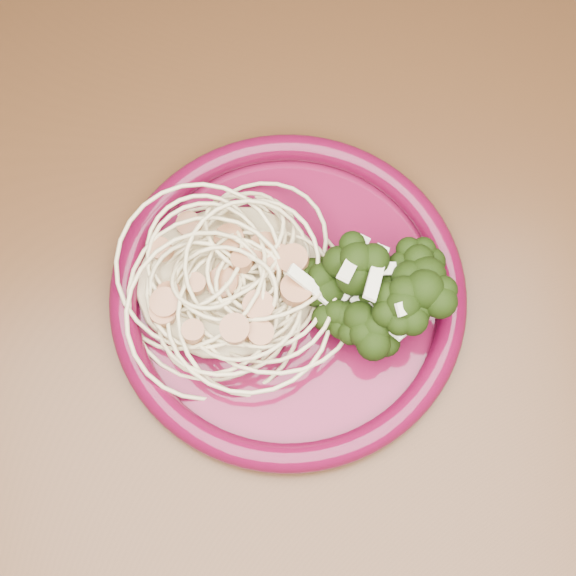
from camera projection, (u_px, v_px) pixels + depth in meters
The scene contains 6 objects.
dining_table at pixel (290, 394), 0.67m from camera, with size 1.20×0.80×0.75m.
dinner_plate at pixel (288, 293), 0.58m from camera, with size 0.34×0.34×0.02m.
spaghetti_pile at pixel (229, 275), 0.57m from camera, with size 0.14×0.12×0.03m, color beige.
scallop_cluster at pixel (225, 258), 0.54m from camera, with size 0.11×0.11×0.04m, color #AD724B, non-canonical shape.
broccoli_pile at pixel (363, 298), 0.56m from camera, with size 0.09×0.15×0.05m, color black.
onion_garnish at pixel (367, 282), 0.53m from camera, with size 0.06×0.09×0.05m, color white, non-canonical shape.
Camera 1 is at (-0.03, -0.14, 1.31)m, focal length 50.00 mm.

